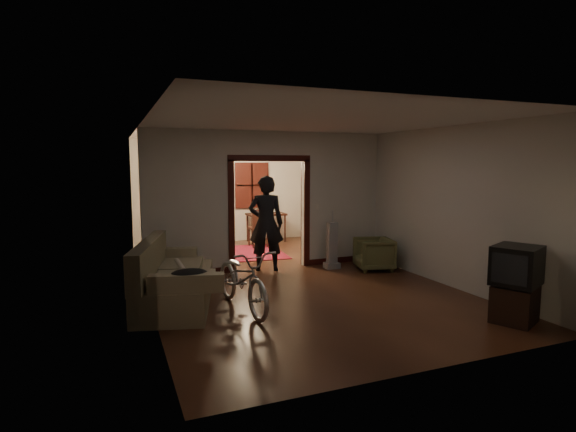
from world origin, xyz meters
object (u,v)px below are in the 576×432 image
sofa (176,272)px  armchair (374,254)px  desk (266,228)px  person (266,223)px  bicycle (242,279)px  locker (187,214)px

sofa → armchair: (4.04, 0.82, -0.18)m
sofa → desk: sofa is taller
armchair → person: 2.27m
armchair → bicycle: bearing=-50.8°
sofa → locker: (0.98, 5.00, 0.33)m
sofa → person: person is taller
armchair → desk: (-0.94, 3.99, 0.06)m
armchair → desk: bearing=-152.0°
bicycle → locker: bearing=82.4°
locker → desk: size_ratio=1.59×
armchair → desk: desk is taller
desk → armchair: bearing=-64.3°
sofa → bicycle: bearing=-20.8°
bicycle → armchair: (3.17, 1.45, -0.14)m
locker → bicycle: bearing=-97.6°
bicycle → person: size_ratio=0.93×
person → bicycle: bearing=81.7°
person → armchair: bearing=178.0°
armchair → person: (-2.04, 0.77, 0.63)m
sofa → person: (2.00, 1.60, 0.45)m
person → locker: size_ratio=1.15×
armchair → person: bearing=-96.0°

